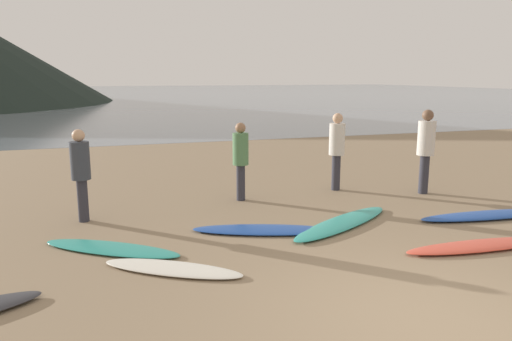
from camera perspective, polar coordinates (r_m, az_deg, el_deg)
The scene contains 12 objects.
ground_plane at distance 14.33m, azimuth -5.04°, elevation 0.61°, with size 120.00×120.00×0.20m, color #8C7559.
ocean_water at distance 68.16m, azimuth -15.65°, elevation 8.61°, with size 140.00×100.00×0.01m, color slate.
surfboard_2 at distance 7.45m, azimuth -16.59°, elevation -8.73°, with size 2.19×0.52×0.06m, color teal.
surfboard_3 at distance 6.54m, azimuth -9.76°, elevation -11.24°, with size 1.92×0.48×0.07m, color silver.
surfboard_4 at distance 7.95m, azimuth 1.04°, elevation -6.95°, with size 2.35×0.56×0.07m, color #1E479E.
surfboard_5 at distance 8.42m, azimuth 10.11°, elevation -6.03°, with size 2.63×0.55×0.09m, color teal.
surfboard_6 at distance 7.92m, azimuth 24.68°, elevation -8.00°, with size 2.40×0.46×0.09m, color #D84C38.
surfboard_7 at distance 9.66m, azimuth 25.60°, elevation -4.73°, with size 2.69×0.50×0.09m, color #1E479E.
person_0 at distance 10.90m, azimuth 19.27°, elevation 2.89°, with size 0.36×0.36×1.79m.
person_1 at distance 10.76m, azimuth 9.45°, elevation 2.95°, with size 0.34×0.34×1.70m.
person_2 at distance 8.82m, azimuth -19.85°, elevation 0.30°, with size 0.32×0.32×1.61m.
person_3 at distance 9.74m, azimuth -1.81°, elevation 1.83°, with size 0.32×0.32×1.58m.
Camera 1 is at (-3.18, -3.73, 2.50)m, focal length 34.17 mm.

